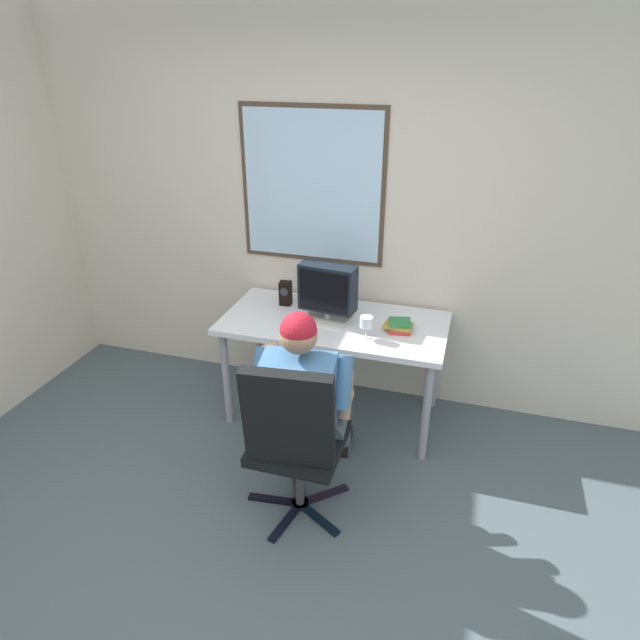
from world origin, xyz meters
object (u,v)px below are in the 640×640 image
Objects in this scene: wine_glass at (366,323)px; book_stack at (399,326)px; office_chair at (294,436)px; crt_monitor at (328,290)px; desk at (334,331)px; person_seated at (306,396)px; desk_speaker at (286,293)px.

wine_glass is 0.25m from book_stack.
office_chair is 5.55× the size of book_stack.
desk is at bearing 6.10° from crt_monitor.
book_stack is at bearing 61.07° from person_seated.
person_seated reaches higher than desk.
wine_glass is (0.25, -0.18, 0.18)m from desk.
desk is 0.45m from desk_speaker.
book_stack is (0.39, 0.71, 0.14)m from person_seated.
desk_speaker is (-0.39, 0.15, 0.16)m from desk.
wine_glass is (0.30, -0.18, -0.11)m from crt_monitor.
crt_monitor is 2.29× the size of desk_speaker.
book_stack is at bearing 41.01° from wine_glass.
crt_monitor is (-0.05, -0.00, 0.29)m from desk.
person_seated is 0.83m from book_stack.
office_chair reaches higher than desk.
person_seated is at bearing 95.19° from office_chair.
office_chair is (0.06, -1.02, -0.09)m from desk.
office_chair is at bearing -110.37° from book_stack.
wine_glass is 0.80× the size of book_stack.
crt_monitor is 0.40m from desk_speaker.
book_stack is (0.43, -0.02, 0.11)m from desk.
desk is 8.73× the size of desk_speaker.
desk is at bearing 176.86° from book_stack.
book_stack is at bearing -2.26° from crt_monitor.
person_seated is 3.14× the size of crt_monitor.
desk is 0.36m from wine_glass.
desk_speaker is (-0.65, 0.33, -0.02)m from wine_glass.
wine_glass is at bearing -30.73° from crt_monitor.
wine_glass is at bearing 77.36° from office_chair.
desk is 0.45m from book_stack.
crt_monitor is 0.51m from book_stack.
desk is at bearing -21.01° from desk_speaker.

